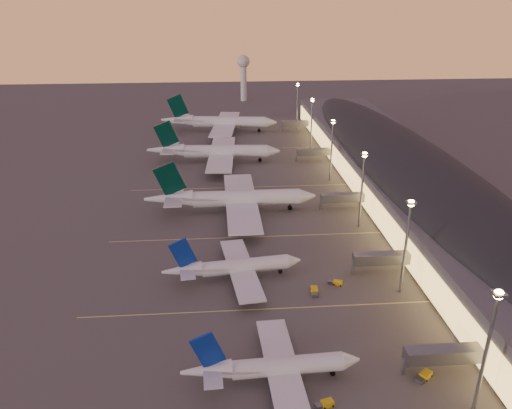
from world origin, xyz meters
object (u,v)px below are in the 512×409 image
object	(u,v)px
radar_tower	(243,70)
baggage_tug_d	(314,291)
airliner_narrow_south	(272,367)
baggage_tug_b	(424,376)
airliner_wide_mid	(214,151)
airliner_narrow_north	(233,267)
airliner_wide_near	(231,199)
baggage_tug_c	(336,283)
airliner_wide_far	(219,122)
baggage_tug_a	(325,404)

from	to	relation	value
radar_tower	baggage_tug_d	bearing A→B (deg)	-89.18
airliner_narrow_south	baggage_tug_d	world-z (taller)	airliner_narrow_south
radar_tower	baggage_tug_d	world-z (taller)	radar_tower
airliner_narrow_south	baggage_tug_b	distance (m)	30.75
airliner_wide_mid	baggage_tug_d	size ratio (longest dim) A/B	14.23
baggage_tug_b	airliner_narrow_north	bearing A→B (deg)	93.17
airliner_wide_near	radar_tower	bearing A→B (deg)	85.31
baggage_tug_b	baggage_tug_c	size ratio (longest dim) A/B	1.06
airliner_wide_far	baggage_tug_d	world-z (taller)	airliner_wide_far
radar_tower	baggage_tug_a	bearing A→B (deg)	-90.29
baggage_tug_d	airliner_wide_mid	bearing A→B (deg)	17.51
airliner_narrow_north	radar_tower	bearing A→B (deg)	79.07
airliner_wide_far	baggage_tug_c	world-z (taller)	airliner_wide_far
airliner_wide_near	baggage_tug_a	world-z (taller)	airliner_wide_near
baggage_tug_d	baggage_tug_b	bearing A→B (deg)	-148.90
airliner_wide_near	baggage_tug_b	bearing A→B (deg)	-67.98
airliner_wide_near	baggage_tug_d	size ratio (longest dim) A/B	14.01
airliner_wide_near	baggage_tug_c	distance (m)	57.24
airliner_narrow_north	airliner_wide_far	distance (m)	161.00
airliner_narrow_south	airliner_wide_near	xyz separation A→B (m)	(-5.15, 85.34, 1.67)
airliner_wide_far	baggage_tug_d	size ratio (longest dim) A/B	15.25
radar_tower	baggage_tug_b	xyz separation A→B (m)	(19.85, -291.53, -21.32)
baggage_tug_d	airliner_wide_far	bearing A→B (deg)	12.39
airliner_wide_mid	airliner_wide_far	size ratio (longest dim) A/B	0.93
airliner_wide_near	radar_tower	world-z (taller)	radar_tower
airliner_narrow_south	airliner_wide_far	size ratio (longest dim) A/B	0.55
airliner_narrow_north	radar_tower	size ratio (longest dim) A/B	1.17
airliner_wide_far	baggage_tug_d	xyz separation A→B (m)	(22.75, -170.02, -4.85)
baggage_tug_c	baggage_tug_b	bearing A→B (deg)	-53.26
baggage_tug_a	baggage_tug_b	distance (m)	22.10
baggage_tug_a	baggage_tug_c	world-z (taller)	baggage_tug_c
airliner_narrow_north	baggage_tug_b	world-z (taller)	airliner_narrow_north
airliner_wide_mid	baggage_tug_d	distance (m)	116.22
airliner_wide_near	baggage_tug_a	size ratio (longest dim) A/B	15.76
airliner_narrow_north	baggage_tug_a	size ratio (longest dim) A/B	9.93
airliner_narrow_north	baggage_tug_a	bearing A→B (deg)	-78.98
airliner_wide_mid	baggage_tug_c	xyz separation A→B (m)	(32.17, -109.39, -4.56)
airliner_narrow_south	baggage_tug_b	bearing A→B (deg)	-6.10
baggage_tug_d	radar_tower	bearing A→B (deg)	5.59
baggage_tug_c	baggage_tug_d	world-z (taller)	baggage_tug_d
airliner_wide_far	baggage_tug_a	xyz separation A→B (m)	(17.51, -208.23, -4.93)
airliner_wide_mid	baggage_tug_d	xyz separation A→B (m)	(25.61, -113.27, -4.49)
airliner_narrow_north	baggage_tug_c	xyz separation A→B (m)	(27.21, -5.16, -3.02)
airliner_wide_mid	baggage_tug_b	bearing A→B (deg)	-70.36
airliner_wide_far	baggage_tug_a	bearing A→B (deg)	-78.11
radar_tower	airliner_wide_far	bearing A→B (deg)	-102.09
airliner_narrow_north	airliner_wide_far	bearing A→B (deg)	83.69
airliner_wide_far	radar_tower	distance (m)	92.39
baggage_tug_b	radar_tower	bearing A→B (deg)	55.61
airliner_wide_mid	airliner_narrow_north	bearing A→B (deg)	-83.62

